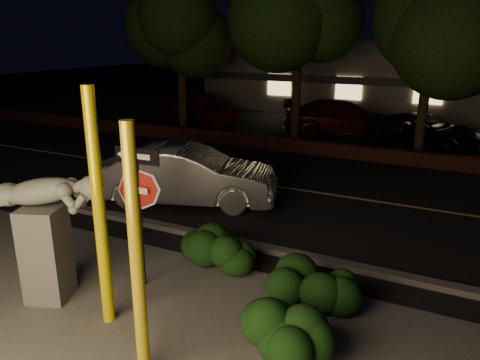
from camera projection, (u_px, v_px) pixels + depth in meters
name	position (u px, v px, depth m)	size (l,w,h in m)	color
ground	(331.00, 166.00, 16.09)	(90.00, 90.00, 0.00)	black
patio	(113.00, 348.00, 6.70)	(14.00, 6.00, 0.02)	#4C4944
road	(301.00, 190.00, 13.53)	(80.00, 8.00, 0.01)	black
lane_marking	(301.00, 190.00, 13.52)	(80.00, 0.12, 0.01)	#AD9645
curb	(237.00, 242.00, 10.01)	(80.00, 0.25, 0.12)	#4C4944
brick_wall	(341.00, 151.00, 17.12)	(40.00, 0.35, 0.50)	#4F2319
parking_lot	(373.00, 130.00, 22.06)	(40.00, 12.00, 0.01)	black
building	(403.00, 75.00, 28.28)	(22.00, 10.20, 4.00)	#706559
tree_far_a	(179.00, 10.00, 20.50)	(4.60, 4.60, 7.43)	black
yellow_pole_left	(99.00, 212.00, 6.83)	(0.18, 0.18, 3.67)	#EAD300
yellow_pole_right	(136.00, 257.00, 5.74)	(0.17, 0.17, 3.39)	yellow
signpost	(139.00, 190.00, 7.88)	(0.86, 0.10, 2.53)	black
sculpture	(45.00, 224.00, 7.59)	(2.04, 1.19, 2.22)	#4C4944
hedge_center	(216.00, 244.00, 8.99)	(1.80, 0.84, 0.94)	black
hedge_right	(317.00, 278.00, 7.66)	(1.50, 0.80, 0.98)	black
hedge_far_right	(287.00, 335.00, 6.22)	(1.39, 0.87, 0.96)	black
silver_sedan	(188.00, 175.00, 12.33)	(1.62, 4.66, 1.54)	#ADAEB2
parked_car_red	(204.00, 108.00, 23.81)	(1.83, 4.55, 1.55)	maroon
parked_car_darkred	(344.00, 118.00, 20.67)	(2.19, 5.39, 1.56)	#3C0B12
parked_car_dark	(424.00, 130.00, 18.89)	(2.10, 4.55, 1.27)	black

